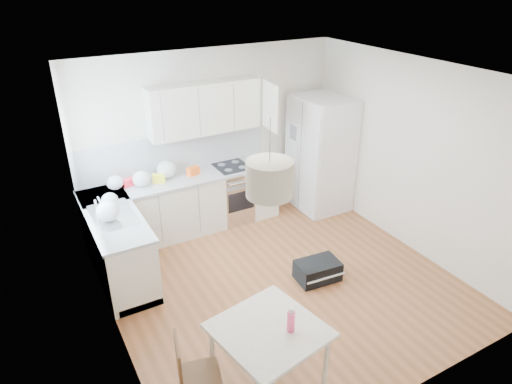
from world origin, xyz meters
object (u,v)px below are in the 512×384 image
gym_bag (318,270)px  dining_table (269,335)px  refrigerator (321,154)px  dining_chair (200,374)px

gym_bag → dining_table: bearing=-135.9°
refrigerator → dining_chair: 4.42m
refrigerator → dining_table: 3.96m
dining_chair → refrigerator: bearing=53.4°
dining_chair → dining_table: bearing=7.1°
dining_chair → gym_bag: bearing=40.9°
refrigerator → gym_bag: size_ratio=3.36×
refrigerator → gym_bag: bearing=-126.4°
refrigerator → gym_bag: (-1.27, -1.71, -0.82)m
dining_chair → gym_bag: dining_chair is taller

